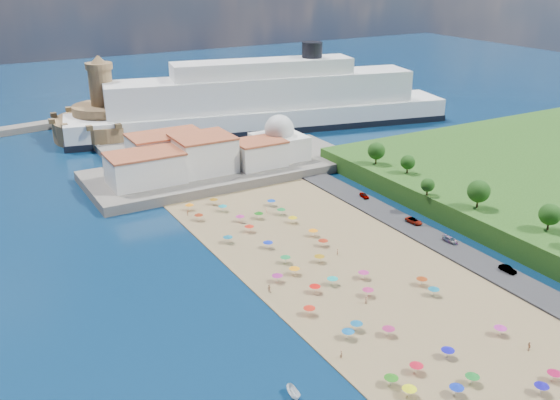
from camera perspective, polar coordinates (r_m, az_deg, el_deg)
ground at (r=145.72m, az=3.54°, el=-6.34°), size 700.00×700.00×0.00m
terrace at (r=208.69m, az=-5.13°, el=2.82°), size 90.00×36.00×3.00m
jetty at (r=233.08m, az=-13.71°, el=4.21°), size 18.00×70.00×2.40m
waterfront_buildings at (r=202.54m, az=-8.61°, el=3.97°), size 57.00×29.00×11.00m
domed_building at (r=213.46m, az=-0.07°, el=5.43°), size 16.00×16.00×15.00m
fortress at (r=259.70m, az=-15.76°, el=7.01°), size 40.00×40.00×32.40m
cruise_ship at (r=261.47m, az=-1.51°, el=8.73°), size 161.09×56.53×34.91m
beach_parasols at (r=135.91m, az=5.52°, el=-7.57°), size 31.19×117.42×2.20m
beachgoers at (r=139.15m, az=3.46°, el=-7.25°), size 34.04×96.76×1.81m
parked_cars at (r=162.02m, az=15.48°, el=-3.60°), size 2.68×78.88×1.43m
hillside_trees at (r=166.71m, az=19.27°, el=-0.11°), size 13.69×107.67×7.67m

